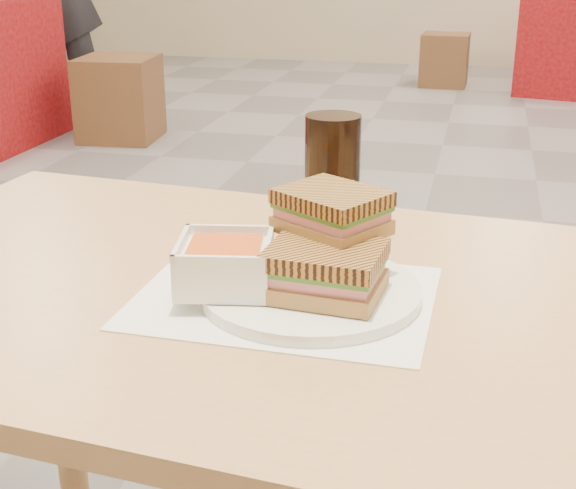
% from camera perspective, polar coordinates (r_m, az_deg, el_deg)
% --- Properties ---
extents(main_table, '(1.26, 0.80, 0.75)m').
position_cam_1_polar(main_table, '(1.03, -0.15, -9.00)').
color(main_table, tan).
rests_on(main_table, ground).
extents(tray_liner, '(0.35, 0.27, 0.00)m').
position_cam_1_polar(tray_liner, '(0.96, -0.23, -3.70)').
color(tray_liner, white).
rests_on(tray_liner, main_table).
extents(plate, '(0.26, 0.26, 0.01)m').
position_cam_1_polar(plate, '(0.95, 1.59, -3.29)').
color(plate, white).
rests_on(plate, tray_liner).
extents(soup_bowl, '(0.12, 0.12, 0.06)m').
position_cam_1_polar(soup_bowl, '(0.94, -4.42, -1.47)').
color(soup_bowl, white).
rests_on(soup_bowl, plate).
extents(panini_lower, '(0.13, 0.12, 0.06)m').
position_cam_1_polar(panini_lower, '(0.92, 2.62, -1.82)').
color(panini_lower, '#B5884A').
rests_on(panini_lower, plate).
extents(panini_upper, '(0.15, 0.14, 0.05)m').
position_cam_1_polar(panini_upper, '(0.96, 3.09, 2.32)').
color(panini_upper, '#B5884A').
rests_on(panini_upper, panini_lower).
extents(cola_glass, '(0.08, 0.08, 0.17)m').
position_cam_1_polar(cola_glass, '(1.15, 3.11, 4.94)').
color(cola_glass, black).
rests_on(cola_glass, main_table).
extents(bg_chair_0r, '(0.47, 0.47, 0.48)m').
position_cam_1_polar(bg_chair_0r, '(4.98, -11.69, 9.97)').
color(bg_chair_0r, brown).
rests_on(bg_chair_0r, ground).
extents(bg_chair_2l, '(0.38, 0.38, 0.41)m').
position_cam_1_polar(bg_chair_2l, '(6.81, 10.89, 12.57)').
color(bg_chair_2l, brown).
rests_on(bg_chair_2l, ground).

